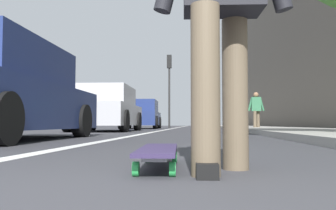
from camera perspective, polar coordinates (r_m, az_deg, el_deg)
ground_plane at (r=10.45m, az=3.19°, el=-4.37°), size 80.00×80.00×0.00m
lane_stripe_white at (r=20.48m, az=1.03°, el=-3.70°), size 52.00×0.16×0.01m
sidewalk_curb at (r=18.67m, az=13.88°, el=-3.52°), size 52.00×3.20×0.11m
building_facade at (r=23.79m, az=18.20°, el=11.10°), size 40.00×1.20×11.98m
skateboard at (r=2.00m, az=-1.56°, el=-7.41°), size 0.85×0.24×0.11m
parked_car_mid at (r=12.29m, az=-9.81°, el=-0.74°), size 4.23×2.01×1.50m
parked_car_far at (r=18.87m, az=-4.29°, el=-1.61°), size 4.32×2.05×1.48m
traffic_light at (r=21.99m, az=0.20°, el=4.37°), size 0.33×0.28×4.47m
pedestrian_distant at (r=14.89m, az=13.84°, el=-0.52°), size 0.43×0.67×1.53m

